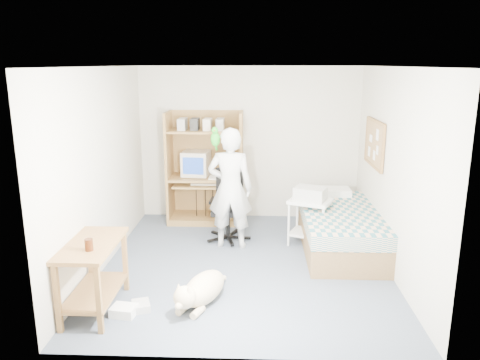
{
  "coord_description": "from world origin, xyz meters",
  "views": [
    {
      "loc": [
        0.15,
        -5.62,
        2.54
      ],
      "look_at": [
        -0.08,
        0.32,
        1.05
      ],
      "focal_mm": 35.0,
      "sensor_mm": 36.0,
      "label": 1
    }
  ],
  "objects": [
    {
      "name": "floor",
      "position": [
        0.0,
        0.0,
        0.0
      ],
      "size": [
        4.0,
        4.0,
        0.0
      ],
      "primitive_type": "plane",
      "color": "#474F60",
      "rests_on": "ground"
    },
    {
      "name": "wall_back",
      "position": [
        0.0,
        2.0,
        1.25
      ],
      "size": [
        3.6,
        0.02,
        2.5
      ],
      "primitive_type": "cube",
      "color": "beige",
      "rests_on": "floor"
    },
    {
      "name": "wall_right",
      "position": [
        1.8,
        0.0,
        1.25
      ],
      "size": [
        0.02,
        4.0,
        2.5
      ],
      "primitive_type": "cube",
      "color": "beige",
      "rests_on": "floor"
    },
    {
      "name": "wall_left",
      "position": [
        -1.8,
        0.0,
        1.25
      ],
      "size": [
        0.02,
        4.0,
        2.5
      ],
      "primitive_type": "cube",
      "color": "beige",
      "rests_on": "floor"
    },
    {
      "name": "ceiling",
      "position": [
        0.0,
        0.0,
        2.5
      ],
      "size": [
        3.6,
        4.0,
        0.02
      ],
      "primitive_type": "cube",
      "color": "white",
      "rests_on": "wall_back"
    },
    {
      "name": "computer_hutch",
      "position": [
        -0.7,
        1.74,
        0.82
      ],
      "size": [
        1.2,
        0.63,
        1.8
      ],
      "color": "olive",
      "rests_on": "floor"
    },
    {
      "name": "bed",
      "position": [
        1.3,
        0.62,
        0.29
      ],
      "size": [
        1.02,
        2.02,
        0.66
      ],
      "color": "brown",
      "rests_on": "floor"
    },
    {
      "name": "side_desk",
      "position": [
        -1.55,
        -1.2,
        0.49
      ],
      "size": [
        0.5,
        1.0,
        0.75
      ],
      "color": "olive",
      "rests_on": "floor"
    },
    {
      "name": "corkboard",
      "position": [
        1.77,
        0.9,
        1.45
      ],
      "size": [
        0.04,
        0.94,
        0.66
      ],
      "color": "#987244",
      "rests_on": "wall_right"
    },
    {
      "name": "office_chair",
      "position": [
        -0.28,
        0.93,
        0.37
      ],
      "size": [
        0.58,
        0.58,
        1.02
      ],
      "rotation": [
        0.0,
        0.0,
        -0.06
      ],
      "color": "black",
      "rests_on": "floor"
    },
    {
      "name": "person",
      "position": [
        -0.23,
        0.62,
        0.85
      ],
      "size": [
        0.65,
        0.45,
        1.7
      ],
      "primitive_type": "imported",
      "rotation": [
        0.0,
        0.0,
        3.08
      ],
      "color": "silver",
      "rests_on": "floor"
    },
    {
      "name": "parrot",
      "position": [
        -0.43,
        0.63,
        1.56
      ],
      "size": [
        0.13,
        0.22,
        0.34
      ],
      "rotation": [
        0.0,
        0.0,
        -0.06
      ],
      "color": "#1D8D14",
      "rests_on": "person"
    },
    {
      "name": "dog",
      "position": [
        -0.45,
        -1.04,
        0.17
      ],
      "size": [
        0.58,
        0.98,
        0.39
      ],
      "rotation": [
        0.0,
        0.0,
        -0.4
      ],
      "color": "beige",
      "rests_on": "floor"
    },
    {
      "name": "printer_cart",
      "position": [
        0.89,
        0.74,
        0.44
      ],
      "size": [
        0.69,
        0.63,
        0.67
      ],
      "rotation": [
        0.0,
        0.0,
        -0.4
      ],
      "color": "white",
      "rests_on": "floor"
    },
    {
      "name": "printer",
      "position": [
        0.89,
        0.74,
        0.76
      ],
      "size": [
        0.51,
        0.46,
        0.18
      ],
      "primitive_type": "cube",
      "rotation": [
        0.0,
        0.0,
        -0.4
      ],
      "color": "#B3B3AE",
      "rests_on": "printer_cart"
    },
    {
      "name": "crt_monitor",
      "position": [
        -0.85,
        1.75,
        0.97
      ],
      "size": [
        0.46,
        0.48,
        0.39
      ],
      "rotation": [
        0.0,
        0.0,
        -0.1
      ],
      "color": "beige",
      "rests_on": "computer_hutch"
    },
    {
      "name": "keyboard",
      "position": [
        -0.69,
        1.58,
        0.67
      ],
      "size": [
        0.45,
        0.17,
        0.03
      ],
      "primitive_type": "cube",
      "rotation": [
        0.0,
        0.0,
        -0.01
      ],
      "color": "beige",
      "rests_on": "computer_hutch"
    },
    {
      "name": "pencil_cup",
      "position": [
        -0.34,
        1.65,
        0.82
      ],
      "size": [
        0.08,
        0.08,
        0.12
      ],
      "primitive_type": "cylinder",
      "color": "gold",
      "rests_on": "computer_hutch"
    },
    {
      "name": "drink_glass",
      "position": [
        -1.5,
        -1.4,
        0.81
      ],
      "size": [
        0.08,
        0.08,
        0.12
      ],
      "primitive_type": "cylinder",
      "color": "#3C1A09",
      "rests_on": "side_desk"
    },
    {
      "name": "floor_box_a",
      "position": [
        -1.22,
        -1.31,
        0.05
      ],
      "size": [
        0.28,
        0.23,
        0.1
      ],
      "primitive_type": "cube",
      "rotation": [
        0.0,
        0.0,
        -0.15
      ],
      "color": "white",
      "rests_on": "floor"
    },
    {
      "name": "floor_box_b",
      "position": [
        -1.08,
        -1.19,
        0.04
      ],
      "size": [
        0.24,
        0.27,
        0.08
      ],
      "primitive_type": "cube",
      "rotation": [
        0.0,
        0.0,
        0.34
      ],
      "color": "#B7B7B2",
      "rests_on": "floor"
    }
  ]
}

